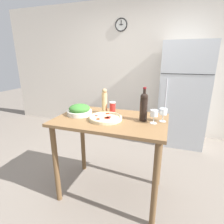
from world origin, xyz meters
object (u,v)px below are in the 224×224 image
(wine_glass_far, at_px, (163,112))
(salad_bowl, at_px, (80,110))
(refrigerator, at_px, (183,95))
(homemade_pizza, at_px, (106,118))
(wine_glass_near, at_px, (154,114))
(wine_bottle, at_px, (144,106))
(pepper_mill, at_px, (105,102))
(salt_canister, at_px, (113,108))

(wine_glass_far, xyz_separation_m, salad_bowl, (-0.88, -0.07, -0.04))
(refrigerator, height_order, homemade_pizza, refrigerator)
(wine_glass_far, bearing_deg, wine_glass_near, -134.15)
(salad_bowl, bearing_deg, wine_bottle, 2.51)
(refrigerator, relative_size, pepper_mill, 6.26)
(wine_bottle, height_order, salad_bowl, wine_bottle)
(wine_glass_far, distance_m, salt_canister, 0.55)
(wine_bottle, relative_size, wine_glass_near, 2.55)
(wine_glass_far, height_order, salad_bowl, wine_glass_far)
(wine_glass_near, xyz_separation_m, wine_glass_far, (0.08, 0.08, 0.00))
(wine_glass_far, height_order, homemade_pizza, wine_glass_far)
(wine_glass_near, bearing_deg, salad_bowl, 178.92)
(wine_bottle, bearing_deg, refrigerator, 74.38)
(wine_glass_near, distance_m, homemade_pizza, 0.48)
(refrigerator, relative_size, homemade_pizza, 5.31)
(refrigerator, bearing_deg, wine_glass_near, -101.68)
(wine_glass_far, xyz_separation_m, homemade_pizza, (-0.55, -0.13, -0.08))
(refrigerator, xyz_separation_m, wine_glass_far, (-0.26, -1.56, 0.12))
(salad_bowl, height_order, salt_canister, salt_canister)
(refrigerator, bearing_deg, pepper_mill, -120.92)
(refrigerator, bearing_deg, homemade_pizza, -115.62)
(wine_glass_near, xyz_separation_m, pepper_mill, (-0.56, 0.15, 0.04))
(wine_bottle, bearing_deg, salad_bowl, -177.49)
(wine_bottle, distance_m, wine_glass_near, 0.13)
(refrigerator, xyz_separation_m, salt_canister, (-0.80, -1.49, 0.10))
(wine_bottle, distance_m, salt_canister, 0.38)
(pepper_mill, bearing_deg, homemade_pizza, -66.58)
(wine_glass_far, bearing_deg, pepper_mill, 174.21)
(homemade_pizza, xyz_separation_m, salt_canister, (0.01, 0.20, 0.05))
(wine_glass_near, distance_m, salt_canister, 0.49)
(refrigerator, distance_m, wine_glass_far, 1.59)
(pepper_mill, relative_size, salt_canister, 2.01)
(wine_bottle, relative_size, wine_glass_far, 2.55)
(homemade_pizza, bearing_deg, wine_bottle, 14.59)
(pepper_mill, xyz_separation_m, homemade_pizza, (0.08, -0.20, -0.12))
(refrigerator, bearing_deg, salt_canister, -118.22)
(refrigerator, distance_m, salt_canister, 1.70)
(pepper_mill, bearing_deg, refrigerator, 59.08)
(wine_bottle, distance_m, homemade_pizza, 0.40)
(wine_glass_near, bearing_deg, homemade_pizza, -174.02)
(refrigerator, xyz_separation_m, homemade_pizza, (-0.81, -1.69, 0.04))
(wine_bottle, xyz_separation_m, pepper_mill, (-0.45, 0.10, -0.01))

